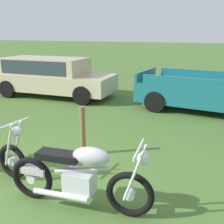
% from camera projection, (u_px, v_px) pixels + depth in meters
% --- Properties ---
extents(ground_plane, '(120.00, 120.00, 0.00)m').
position_uv_depth(ground_plane, '(18.00, 185.00, 4.35)').
color(ground_plane, '#476B2D').
extents(motorcycle_silver, '(2.11, 0.64, 1.02)m').
position_uv_depth(motorcycle_silver, '(80.00, 176.00, 3.70)').
color(motorcycle_silver, black).
rests_on(motorcycle_silver, ground).
extents(car_beige, '(4.50, 1.85, 1.43)m').
position_uv_depth(car_beige, '(50.00, 74.00, 10.20)').
color(car_beige, '#BCAD8C').
rests_on(car_beige, ground).
extents(fence_post_wooden, '(0.10, 0.10, 0.99)m').
position_uv_depth(fence_post_wooden, '(83.00, 131.00, 5.32)').
color(fence_post_wooden, brown).
rests_on(fence_post_wooden, ground).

